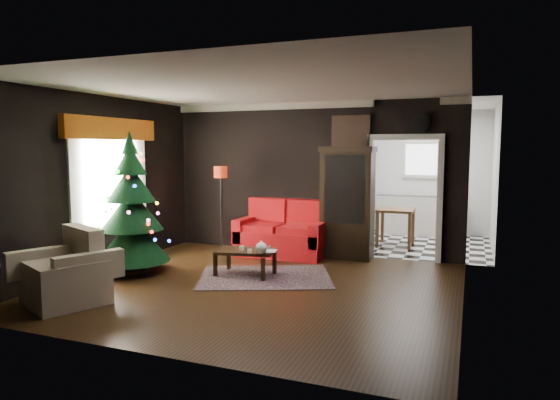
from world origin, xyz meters
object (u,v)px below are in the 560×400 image
at_px(coffee_table, 245,262).
at_px(kitchen_table, 395,227).
at_px(armchair, 65,268).
at_px(teapot, 261,248).
at_px(loveseat, 282,228).
at_px(floor_lamp, 221,209).
at_px(christmas_tree, 132,206).
at_px(wall_clock, 421,123).
at_px(curio_cabinet, 347,205).

xyz_separation_m(coffee_table, kitchen_table, (1.82, 3.20, 0.17)).
relative_size(armchair, teapot, 4.74).
height_order(loveseat, floor_lamp, floor_lamp).
distance_m(armchair, kitchen_table, 6.25).
xyz_separation_m(christmas_tree, wall_clock, (4.11, 2.41, 1.33)).
bearing_deg(kitchen_table, wall_clock, -66.25).
distance_m(curio_cabinet, wall_clock, 1.88).
xyz_separation_m(loveseat, kitchen_table, (1.80, 1.65, -0.12)).
xyz_separation_m(curio_cabinet, kitchen_table, (0.65, 1.43, -0.57)).
distance_m(curio_cabinet, floor_lamp, 2.32).
relative_size(floor_lamp, armchair, 1.71).
distance_m(christmas_tree, teapot, 2.18).
xyz_separation_m(floor_lamp, teapot, (1.44, -1.46, -0.34)).
height_order(armchair, teapot, armchair).
bearing_deg(loveseat, teapot, -79.31).
bearing_deg(curio_cabinet, floor_lamp, -168.05).
height_order(curio_cabinet, floor_lamp, curio_cabinet).
bearing_deg(coffee_table, teapot, -25.73).
xyz_separation_m(teapot, wall_clock, (2.03, 2.12, 1.89)).
xyz_separation_m(floor_lamp, kitchen_table, (2.92, 1.91, -0.45)).
bearing_deg(floor_lamp, wall_clock, 10.77).
bearing_deg(teapot, christmas_tree, -171.93).
relative_size(curio_cabinet, armchair, 2.03).
bearing_deg(curio_cabinet, teapot, -113.06).
distance_m(christmas_tree, coffee_table, 1.99).
bearing_deg(coffee_table, kitchen_table, 60.35).
height_order(floor_lamp, christmas_tree, christmas_tree).
height_order(floor_lamp, wall_clock, wall_clock).
distance_m(loveseat, floor_lamp, 1.20).
relative_size(loveseat, armchair, 1.82).
bearing_deg(wall_clock, christmas_tree, -149.57).
bearing_deg(loveseat, coffee_table, -90.82).
height_order(loveseat, wall_clock, wall_clock).
xyz_separation_m(loveseat, christmas_tree, (-1.76, -2.01, 0.55)).
xyz_separation_m(floor_lamp, armchair, (-0.42, -3.37, -0.37)).
height_order(christmas_tree, armchair, christmas_tree).
distance_m(christmas_tree, armchair, 1.73).
height_order(loveseat, kitchen_table, loveseat).
bearing_deg(teapot, kitchen_table, 66.35).
xyz_separation_m(loveseat, floor_lamp, (-1.12, -0.26, 0.33)).
bearing_deg(kitchen_table, armchair, -122.35).
height_order(teapot, wall_clock, wall_clock).
height_order(christmas_tree, teapot, christmas_tree).
bearing_deg(wall_clock, teapot, -133.71).
bearing_deg(teapot, floor_lamp, 134.72).
xyz_separation_m(armchair, coffee_table, (1.52, 2.08, -0.25)).
bearing_deg(curio_cabinet, wall_clock, 8.53).
bearing_deg(armchair, wall_clock, 70.75).
bearing_deg(wall_clock, loveseat, -170.34).
bearing_deg(christmas_tree, wall_clock, 30.43).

